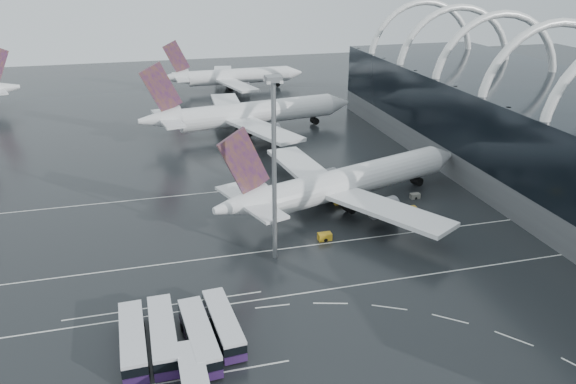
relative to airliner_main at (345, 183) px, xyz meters
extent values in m
plane|color=black|center=(-12.60, -25.93, -5.01)|extent=(420.00, 420.00, 0.00)
torus|color=white|center=(45.40, 2.07, 12.99)|extent=(33.80, 1.80, 33.80)
torus|color=white|center=(45.40, 21.07, 12.99)|extent=(33.80, 1.80, 33.80)
torus|color=white|center=(45.40, 40.07, 12.99)|extent=(33.80, 1.80, 33.80)
torus|color=white|center=(45.40, 59.07, 12.99)|extent=(33.80, 1.80, 33.80)
cube|color=silver|center=(-12.60, -27.93, -5.01)|extent=(120.00, 0.25, 0.01)
cube|color=silver|center=(-12.60, -13.93, -5.01)|extent=(120.00, 0.25, 0.01)
cube|color=silver|center=(-12.60, 14.07, -5.01)|extent=(120.00, 0.25, 0.01)
cube|color=silver|center=(-36.60, -41.93, -5.01)|extent=(28.00, 0.25, 0.01)
cube|color=silver|center=(-36.60, -25.93, -5.01)|extent=(28.00, 0.25, 0.01)
cylinder|color=white|center=(2.86, 0.96, 0.18)|extent=(42.22, 19.19, 5.91)
cone|color=white|center=(25.92, 8.73, 0.18)|extent=(7.68, 7.55, 5.91)
cone|color=white|center=(-22.14, -7.46, 1.20)|extent=(11.55, 8.86, 5.91)
cube|color=#3F1864|center=(-21.17, -7.13, 8.74)|extent=(9.50, 3.71, 12.53)
cube|color=white|center=(-20.21, -6.81, 1.20)|extent=(10.20, 18.85, 0.51)
cube|color=white|center=(3.06, -12.41, -0.43)|extent=(19.12, 25.56, 0.82)
cube|color=white|center=(-5.07, 11.73, -0.43)|extent=(10.02, 26.13, 0.82)
cylinder|color=slate|center=(4.82, -8.06, -2.26)|extent=(6.42, 5.07, 3.47)
cylinder|color=slate|center=(-1.04, 9.33, -2.26)|extent=(6.42, 5.07, 3.47)
cube|color=black|center=(-1.01, -0.34, -3.89)|extent=(13.67, 10.09, 2.24)
cylinder|color=white|center=(-5.44, 55.25, 0.61)|extent=(44.90, 13.46, 6.39)
cone|color=white|center=(19.76, 59.36, 0.61)|extent=(7.56, 7.38, 6.39)
cone|color=white|center=(-32.82, 50.79, 1.71)|extent=(11.91, 8.08, 6.39)
cube|color=#3F1864|center=(-31.73, 50.97, 9.87)|extent=(10.59, 2.36, 13.55)
cube|color=white|center=(-30.64, 51.14, 1.71)|extent=(8.09, 20.38, 0.55)
cube|color=white|center=(-7.58, 40.94, -0.05)|extent=(17.19, 28.49, 0.88)
cube|color=white|center=(-12.01, 68.14, -0.05)|extent=(9.03, 27.90, 0.88)
cylinder|color=slate|center=(-4.93, 45.28, -2.04)|extent=(6.59, 4.68, 3.75)
cylinder|color=slate|center=(-8.12, 64.87, -2.04)|extent=(6.59, 4.68, 3.75)
cube|color=black|center=(-9.79, 54.54, -3.80)|extent=(14.19, 9.09, 2.43)
cylinder|color=white|center=(-0.69, 111.58, -0.09)|extent=(37.73, 7.24, 5.60)
cone|color=white|center=(20.95, 112.53, -0.09)|extent=(6.03, 5.85, 5.60)
cone|color=white|center=(-24.25, 110.54, 0.87)|extent=(9.89, 6.02, 5.60)
cube|color=#3F1864|center=(-23.28, 110.58, 8.01)|extent=(9.31, 0.99, 11.86)
cube|color=white|center=(-22.32, 110.63, 0.87)|extent=(5.10, 17.54, 0.48)
cube|color=white|center=(-4.01, 99.36, -0.67)|extent=(12.59, 25.05, 0.77)
cube|color=white|center=(-5.07, 123.46, -0.67)|extent=(10.63, 24.91, 0.77)
cylinder|color=slate|center=(-1.27, 102.86, -2.41)|extent=(5.45, 3.51, 3.28)
cylinder|color=slate|center=(-2.03, 120.21, -2.41)|extent=(5.45, 3.51, 3.28)
cube|color=black|center=(-4.54, 111.41, -3.95)|extent=(11.84, 6.68, 2.12)
cone|color=white|center=(-80.28, 103.82, 1.35)|extent=(11.83, 9.13, 6.05)
cube|color=#2E1542|center=(-40.98, -35.36, -4.08)|extent=(3.41, 13.51, 1.14)
cube|color=black|center=(-40.98, -35.36, -2.85)|extent=(3.46, 13.24, 1.34)
cube|color=silver|center=(-40.98, -35.36, -1.94)|extent=(3.41, 13.51, 0.46)
cylinder|color=black|center=(-39.41, -39.61, -4.50)|extent=(0.39, 1.04, 1.03)
cylinder|color=black|center=(-42.28, -39.70, -4.50)|extent=(0.39, 1.04, 1.03)
cylinder|color=black|center=(-39.68, -31.02, -4.50)|extent=(0.39, 1.04, 1.03)
cylinder|color=black|center=(-42.55, -31.11, -4.50)|extent=(0.39, 1.04, 1.03)
cube|color=#2E1542|center=(-37.28, -35.22, -4.06)|extent=(3.27, 13.82, 1.17)
cube|color=black|center=(-37.28, -35.22, -2.79)|extent=(3.33, 13.54, 1.38)
cube|color=silver|center=(-37.28, -35.22, -1.86)|extent=(3.27, 13.82, 0.48)
cylinder|color=black|center=(-35.75, -39.61, -4.48)|extent=(0.39, 1.06, 1.06)
cylinder|color=black|center=(-38.70, -39.65, -4.48)|extent=(0.39, 1.06, 1.06)
cylinder|color=black|center=(-35.87, -30.80, -4.48)|extent=(0.39, 1.06, 1.06)
cylinder|color=black|center=(-38.82, -30.84, -4.48)|extent=(0.39, 1.06, 1.06)
cube|color=#2E1542|center=(-32.90, -36.68, -4.08)|extent=(4.11, 13.76, 1.15)
cube|color=black|center=(-32.90, -36.68, -2.82)|extent=(4.15, 13.50, 1.36)
cube|color=silver|center=(-32.90, -36.68, -1.91)|extent=(4.11, 13.76, 0.47)
cylinder|color=black|center=(-31.10, -40.89, -4.49)|extent=(0.45, 1.07, 1.04)
cylinder|color=black|center=(-34.00, -41.13, -4.49)|extent=(0.45, 1.07, 1.04)
cylinder|color=black|center=(-31.80, -32.24, -4.49)|extent=(0.45, 1.07, 1.04)
cylinder|color=black|center=(-34.70, -32.47, -4.49)|extent=(0.45, 1.07, 1.04)
cube|color=#2E1542|center=(-29.52, -34.74, -4.12)|extent=(3.91, 13.13, 1.09)
cube|color=black|center=(-29.52, -34.74, -2.92)|extent=(3.95, 12.87, 1.29)
cube|color=silver|center=(-29.52, -34.74, -2.05)|extent=(3.91, 13.13, 0.45)
cylinder|color=black|center=(-27.81, -38.75, -4.52)|extent=(0.43, 1.02, 1.00)
cylinder|color=black|center=(-30.57, -38.97, -4.52)|extent=(0.43, 1.02, 1.00)
cylinder|color=black|center=(-28.47, -30.50, -4.52)|extent=(0.43, 1.02, 1.00)
cylinder|color=black|center=(-31.23, -30.72, -4.52)|extent=(0.43, 1.02, 1.00)
cube|color=silver|center=(-34.37, -45.71, -1.95)|extent=(3.19, 13.43, 0.46)
cylinder|color=black|center=(-33.00, -41.41, -4.50)|extent=(0.38, 1.03, 1.03)
cylinder|color=black|center=(-35.86, -41.45, -4.50)|extent=(0.38, 1.03, 1.03)
cylinder|color=gray|center=(-18.09, -16.34, 9.63)|extent=(0.73, 0.73, 29.29)
cube|color=gray|center=(-18.09, -16.34, 24.59)|extent=(2.30, 2.30, 0.84)
cube|color=white|center=(-18.09, -16.34, 24.27)|extent=(2.09, 2.09, 0.42)
cube|color=#C19019|center=(11.82, -5.73, -4.47)|extent=(1.98, 1.17, 1.08)
cube|color=slate|center=(10.30, 8.73, -4.38)|extent=(2.33, 1.38, 1.27)
cube|color=#C19019|center=(-8.20, -12.61, -4.37)|extent=(2.37, 1.40, 1.29)
cube|color=slate|center=(15.60, 0.09, -4.48)|extent=(1.97, 1.17, 1.08)
cube|color=#C19019|center=(-0.52, 1.44, -4.47)|extent=(2.00, 1.18, 1.09)
camera|label=1|loc=(-37.05, -95.71, 40.96)|focal=35.00mm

